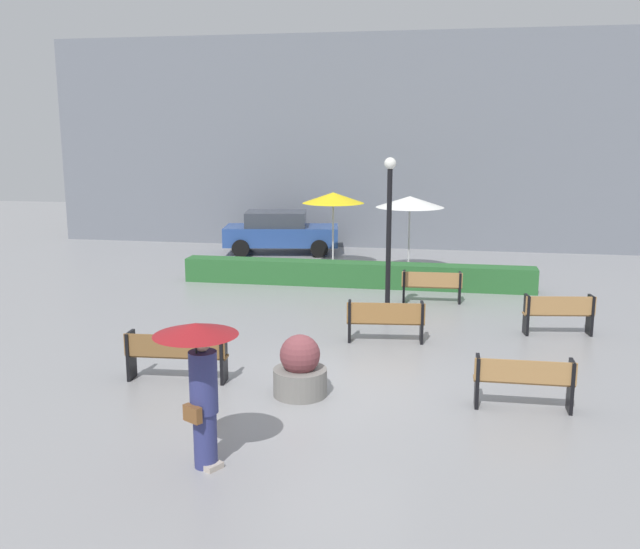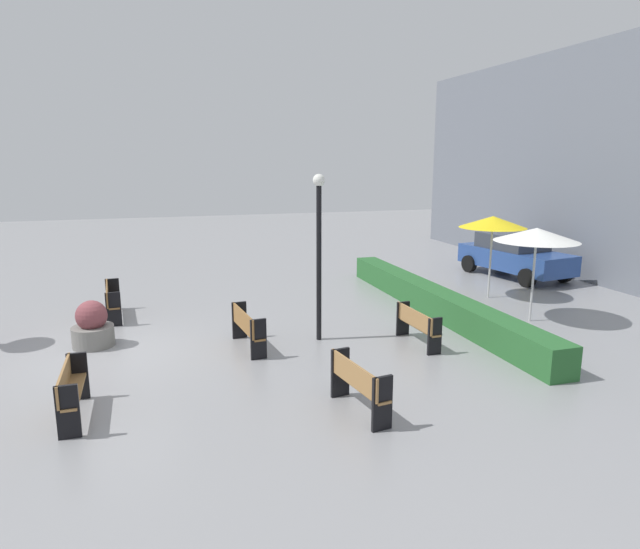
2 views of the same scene
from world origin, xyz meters
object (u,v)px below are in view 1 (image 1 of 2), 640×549
bench_far_right (559,312)px  bench_mid_center (386,319)px  bench_back_row (432,284)px  patio_umbrella_white (410,202)px  bench_near_left (176,353)px  parked_car (280,232)px  lamp_post (389,222)px  pedestrian_with_umbrella (200,369)px  bench_near_right (524,379)px  patio_umbrella_yellow (333,198)px  planter_pot (300,370)px

bench_far_right → bench_mid_center: 3.97m
bench_back_row → patio_umbrella_white: bearing=102.4°
bench_near_left → parked_car: parked_car is taller
bench_mid_center → bench_back_row: bearing=76.8°
bench_far_right → patio_umbrella_white: size_ratio=0.63×
bench_mid_center → lamp_post: (-0.11, 1.75, 1.87)m
bench_back_row → parked_car: size_ratio=0.36×
pedestrian_with_umbrella → patio_umbrella_white: size_ratio=0.82×
bench_mid_center → bench_far_right: bearing=18.5°
bench_near_right → patio_umbrella_yellow: 12.52m
bench_near_right → bench_near_left: bearing=177.6°
pedestrian_with_umbrella → bench_near_right: bearing=32.6°
bench_mid_center → planter_pot: 3.56m
bench_near_right → lamp_post: lamp_post is taller
bench_far_right → parked_car: size_ratio=0.35×
lamp_post → patio_umbrella_white: bearing=88.3°
bench_back_row → planter_pot: (-2.07, -7.17, -0.04)m
bench_near_right → planter_pot: 3.73m
bench_far_right → patio_umbrella_yellow: (-6.21, 6.72, 1.82)m
bench_mid_center → bench_near_right: bearing=-52.7°
bench_mid_center → patio_umbrella_yellow: (-2.45, 7.98, 1.83)m
bench_near_left → bench_near_right: size_ratio=1.17×
parked_car → lamp_post: bearing=-61.8°
bench_mid_center → bench_back_row: size_ratio=1.06×
bench_far_right → bench_back_row: bench_far_right is taller
pedestrian_with_umbrella → bench_near_left: bearing=117.3°
bench_near_right → pedestrian_with_umbrella: pedestrian_with_umbrella is taller
patio_umbrella_white → parked_car: (-4.95, 3.08, -1.49)m
planter_pot → lamp_post: 5.56m
bench_near_left → patio_umbrella_white: (3.60, 10.67, 1.77)m
bench_back_row → pedestrian_with_umbrella: bearing=-105.7°
bench_near_left → patio_umbrella_white: bearing=71.4°
bench_far_right → pedestrian_with_umbrella: pedestrian_with_umbrella is taller
bench_near_left → pedestrian_with_umbrella: bearing=-62.7°
parked_car → bench_back_row: bearing=-49.9°
planter_pot → parked_car: 14.50m
bench_near_right → parked_car: 15.86m
lamp_post → patio_umbrella_yellow: (-2.34, 6.23, -0.04)m
bench_mid_center → parked_car: (-4.89, 10.66, 0.29)m
bench_back_row → patio_umbrella_white: (-0.83, 3.77, 1.81)m
planter_pot → patio_umbrella_yellow: size_ratio=0.42×
bench_near_right → pedestrian_with_umbrella: bearing=-147.4°
lamp_post → parked_car: bearing=118.2°
bench_far_right → planter_pot: (-4.94, -4.61, -0.08)m
bench_near_left → bench_mid_center: bench_near_left is taller
bench_far_right → bench_back_row: size_ratio=0.98×
pedestrian_with_umbrella → parked_car: 17.14m
bench_back_row → planter_pot: size_ratio=1.48×
bench_near_right → bench_mid_center: bench_mid_center is taller
bench_near_left → patio_umbrella_white: patio_umbrella_white is taller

